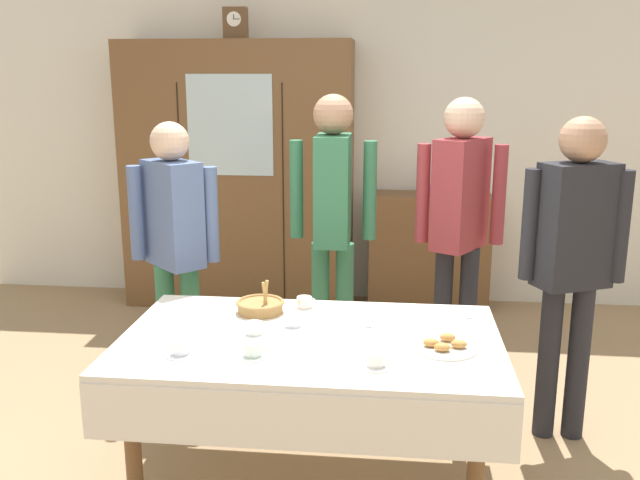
{
  "coord_description": "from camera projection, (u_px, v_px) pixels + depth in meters",
  "views": [
    {
      "loc": [
        0.36,
        -3.1,
        1.89
      ],
      "look_at": [
        0.0,
        0.2,
        1.08
      ],
      "focal_mm": 38.89,
      "sensor_mm": 36.0,
      "label": 1
    }
  ],
  "objects": [
    {
      "name": "ground_plane",
      "position": [
        316.0,
        458.0,
        3.48
      ],
      "size": [
        12.0,
        12.0,
        0.0
      ],
      "primitive_type": "plane",
      "color": "#997A56",
      "rests_on": "ground"
    },
    {
      "name": "dining_table",
      "position": [
        310.0,
        359.0,
        3.1
      ],
      "size": [
        1.7,
        1.03,
        0.73
      ],
      "color": "brown",
      "rests_on": "ground"
    },
    {
      "name": "pastry_plate",
      "position": [
        445.0,
        346.0,
        2.97
      ],
      "size": [
        0.28,
        0.28,
        0.05
      ],
      "color": "white",
      "rests_on": "dining_table"
    },
    {
      "name": "tea_cup_mid_left",
      "position": [
        254.0,
        330.0,
        3.12
      ],
      "size": [
        0.13,
        0.13,
        0.06
      ],
      "color": "white",
      "rests_on": "dining_table"
    },
    {
      "name": "spoon_center",
      "position": [
        464.0,
        318.0,
        3.34
      ],
      "size": [
        0.12,
        0.02,
        0.01
      ],
      "color": "silver",
      "rests_on": "dining_table"
    },
    {
      "name": "person_beside_shelf",
      "position": [
        174.0,
        234.0,
        3.95
      ],
      "size": [
        0.52,
        0.39,
        1.62
      ],
      "color": "#33704C",
      "rests_on": "ground"
    },
    {
      "name": "tea_cup_near_right",
      "position": [
        253.0,
        351.0,
        2.88
      ],
      "size": [
        0.13,
        0.13,
        0.06
      ],
      "color": "silver",
      "rests_on": "dining_table"
    },
    {
      "name": "back_wall",
      "position": [
        352.0,
        138.0,
        5.72
      ],
      "size": [
        6.4,
        0.1,
        2.7
      ],
      "primitive_type": "cube",
      "color": "silver",
      "rests_on": "ground"
    },
    {
      "name": "tea_cup_far_right",
      "position": [
        180.0,
        349.0,
        2.9
      ],
      "size": [
        0.13,
        0.13,
        0.06
      ],
      "color": "white",
      "rests_on": "dining_table"
    },
    {
      "name": "book_stack",
      "position": [
        431.0,
        190.0,
        5.5
      ],
      "size": [
        0.18,
        0.23,
        0.06
      ],
      "color": "#99332D",
      "rests_on": "bookshelf_low"
    },
    {
      "name": "person_behind_table_right",
      "position": [
        333.0,
        209.0,
        4.16
      ],
      "size": [
        0.52,
        0.36,
        1.76
      ],
      "color": "#33704C",
      "rests_on": "ground"
    },
    {
      "name": "person_behind_table_left",
      "position": [
        460.0,
        213.0,
        4.08
      ],
      "size": [
        0.52,
        0.41,
        1.75
      ],
      "color": "#232328",
      "rests_on": "ground"
    },
    {
      "name": "person_near_right_end",
      "position": [
        573.0,
        248.0,
        3.46
      ],
      "size": [
        0.52,
        0.33,
        1.68
      ],
      "color": "#232328",
      "rests_on": "ground"
    },
    {
      "name": "bookshelf_low",
      "position": [
        429.0,
        251.0,
        5.62
      ],
      "size": [
        0.96,
        0.35,
        0.94
      ],
      "color": "brown",
      "rests_on": "ground"
    },
    {
      "name": "spoon_near_left",
      "position": [
        363.0,
        327.0,
        3.22
      ],
      "size": [
        0.12,
        0.02,
        0.01
      ],
      "color": "silver",
      "rests_on": "dining_table"
    },
    {
      "name": "tea_cup_mid_right",
      "position": [
        293.0,
        322.0,
        3.21
      ],
      "size": [
        0.13,
        0.13,
        0.06
      ],
      "color": "white",
      "rests_on": "dining_table"
    },
    {
      "name": "tea_cup_back_edge",
      "position": [
        376.0,
        361.0,
        2.78
      ],
      "size": [
        0.13,
        0.13,
        0.06
      ],
      "color": "white",
      "rests_on": "dining_table"
    },
    {
      "name": "mantel_clock",
      "position": [
        235.0,
        23.0,
        5.31
      ],
      "size": [
        0.18,
        0.11,
        0.24
      ],
      "color": "brown",
      "rests_on": "wall_cabinet"
    },
    {
      "name": "bread_basket",
      "position": [
        260.0,
        306.0,
        3.42
      ],
      "size": [
        0.24,
        0.24,
        0.16
      ],
      "color": "#9E7542",
      "rests_on": "dining_table"
    },
    {
      "name": "tea_cup_center",
      "position": [
        304.0,
        304.0,
        3.47
      ],
      "size": [
        0.13,
        0.13,
        0.06
      ],
      "color": "white",
      "rests_on": "dining_table"
    },
    {
      "name": "wall_cabinet",
      "position": [
        238.0,
        176.0,
        5.59
      ],
      "size": [
        1.84,
        0.46,
        2.13
      ],
      "color": "brown",
      "rests_on": "ground"
    }
  ]
}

